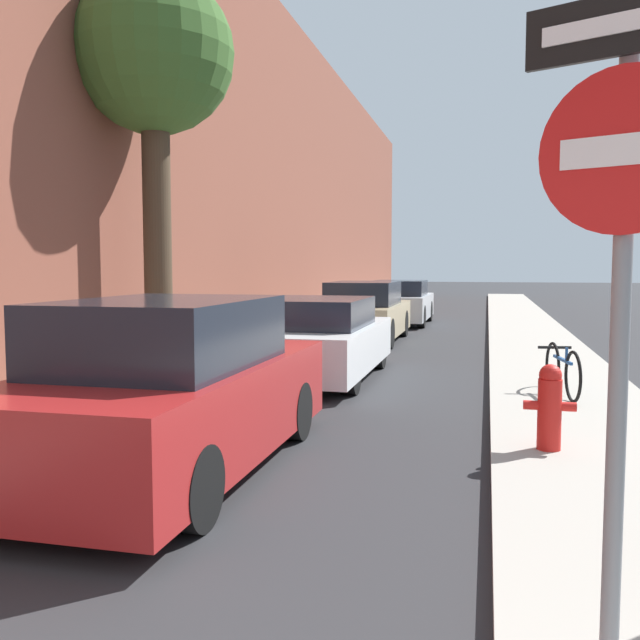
# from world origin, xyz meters

# --- Properties ---
(ground_plane) EXTENTS (120.00, 120.00, 0.00)m
(ground_plane) POSITION_xyz_m (0.00, 16.00, 0.00)
(ground_plane) COLOR #28282B
(sidewalk_left) EXTENTS (2.00, 52.00, 0.12)m
(sidewalk_left) POSITION_xyz_m (-2.90, 16.00, 0.06)
(sidewalk_left) COLOR #9E998E
(sidewalk_left) RESTS_ON ground
(sidewalk_right) EXTENTS (2.00, 52.00, 0.12)m
(sidewalk_right) POSITION_xyz_m (2.90, 16.00, 0.06)
(sidewalk_right) COLOR #9E998E
(sidewalk_right) RESTS_ON ground
(building_facade_left) EXTENTS (0.70, 52.00, 9.12)m
(building_facade_left) POSITION_xyz_m (-4.25, 16.00, 4.56)
(building_facade_left) COLOR brown
(building_facade_left) RESTS_ON ground
(parked_car_red) EXTENTS (1.71, 4.09, 1.53)m
(parked_car_red) POSITION_xyz_m (-0.83, 5.63, 0.71)
(parked_car_red) COLOR black
(parked_car_red) RESTS_ON ground
(parked_car_white) EXTENTS (1.90, 4.08, 1.30)m
(parked_car_white) POSITION_xyz_m (-0.84, 10.73, 0.63)
(parked_car_white) COLOR black
(parked_car_white) RESTS_ON ground
(parked_car_champagne) EXTENTS (1.70, 4.30, 1.43)m
(parked_car_champagne) POSITION_xyz_m (-0.98, 16.16, 0.68)
(parked_car_champagne) COLOR black
(parked_car_champagne) RESTS_ON ground
(parked_car_silver) EXTENTS (1.78, 4.03, 1.35)m
(parked_car_silver) POSITION_xyz_m (-0.78, 21.21, 0.65)
(parked_car_silver) COLOR black
(parked_car_silver) RESTS_ON ground
(street_tree_near) EXTENTS (2.45, 2.45, 6.14)m
(street_tree_near) POSITION_xyz_m (-3.16, 9.94, 4.90)
(street_tree_near) COLOR #423323
(street_tree_near) RESTS_ON sidewalk_left
(fire_hydrant) EXTENTS (0.47, 0.21, 0.79)m
(fire_hydrant) POSITION_xyz_m (2.42, 6.70, 0.53)
(fire_hydrant) COLOR red
(fire_hydrant) RESTS_ON sidewalk_right
(traffic_sign_post) EXTENTS (0.67, 0.31, 2.65)m
(traffic_sign_post) POSITION_xyz_m (2.31, 2.85, 1.88)
(traffic_sign_post) COLOR gray
(traffic_sign_post) RESTS_ON sidewalk_right
(bicycle) EXTENTS (0.44, 1.58, 0.65)m
(bicycle) POSITION_xyz_m (2.81, 9.49, 0.45)
(bicycle) COLOR black
(bicycle) RESTS_ON sidewalk_right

